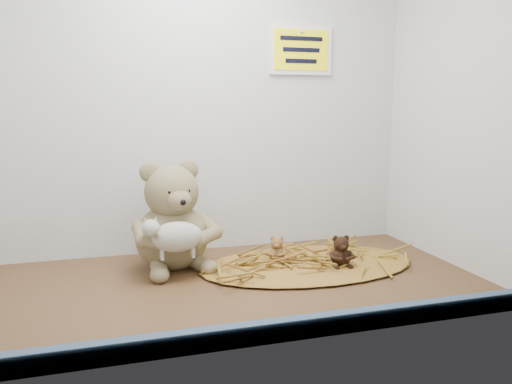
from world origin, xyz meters
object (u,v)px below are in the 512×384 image
object	(u,v)px
main_teddy	(171,215)
mini_teddy_brown	(341,250)
toy_lamb	(177,237)
mini_teddy_tan	(277,248)

from	to	relation	value
main_teddy	mini_teddy_brown	bearing A→B (deg)	-29.19
main_teddy	mini_teddy_brown	world-z (taller)	main_teddy
main_teddy	toy_lamb	world-z (taller)	main_teddy
toy_lamb	mini_teddy_tan	xyz separation A→B (cm)	(25.84, 5.10, -6.00)
main_teddy	mini_teddy_brown	xyz separation A→B (cm)	(39.40, -13.10, -8.38)
toy_lamb	mini_teddy_brown	distance (cm)	39.91
main_teddy	mini_teddy_tan	bearing A→B (deg)	-20.55
main_teddy	mini_teddy_tan	xyz separation A→B (cm)	(25.84, -4.44, -9.13)
mini_teddy_brown	main_teddy	bearing A→B (deg)	169.65
main_teddy	toy_lamb	size ratio (longest dim) A/B	1.75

